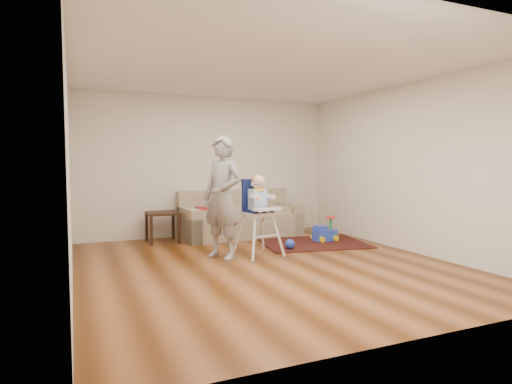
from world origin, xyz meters
name	(u,v)px	position (x,y,z in m)	size (l,w,h in m)	color
ground	(267,265)	(0.00, 0.00, 0.00)	(5.50, 5.50, 0.00)	#4B2308
room_envelope	(253,132)	(0.00, 0.53, 1.88)	(5.04, 5.52, 2.72)	silver
sofa	(241,214)	(0.50, 2.30, 0.44)	(2.35, 1.07, 0.89)	gray
side_table	(163,227)	(-1.00, 2.30, 0.27)	(0.55, 0.55, 0.55)	black
area_rug	(313,243)	(1.42, 1.13, 0.01)	(1.78, 1.33, 0.01)	black
ride_on_toy	(325,229)	(1.71, 1.22, 0.23)	(0.40, 0.28, 0.44)	blue
toy_ball	(290,244)	(0.79, 0.83, 0.09)	(0.16, 0.16, 0.16)	blue
high_chair	(258,217)	(0.14, 0.63, 0.60)	(0.66, 0.66, 1.25)	silver
adult	(222,198)	(-0.42, 0.70, 0.91)	(0.66, 0.44, 1.82)	#939496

